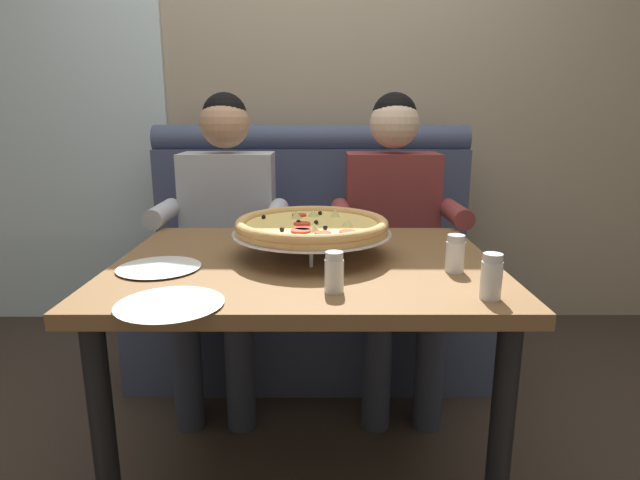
{
  "coord_description": "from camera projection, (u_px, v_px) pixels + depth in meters",
  "views": [
    {
      "loc": [
        0.04,
        -1.52,
        1.19
      ],
      "look_at": [
        0.05,
        0.02,
        0.81
      ],
      "focal_mm": 29.16,
      "sensor_mm": 36.0,
      "label": 1
    }
  ],
  "objects": [
    {
      "name": "booth_bench",
      "position": [
        309.0,
        278.0,
        2.55
      ],
      "size": [
        1.6,
        0.78,
        1.13
      ],
      "color": "#424C6B",
      "rests_on": "ground_plane"
    },
    {
      "name": "diner_left",
      "position": [
        223.0,
        228.0,
        2.21
      ],
      "size": [
        0.54,
        0.64,
        1.27
      ],
      "color": "#2D3342",
      "rests_on": "ground_plane"
    },
    {
      "name": "back_wall_with_window",
      "position": [
        310.0,
        74.0,
        2.87
      ],
      "size": [
        6.0,
        0.12,
        2.8
      ],
      "primitive_type": "cube",
      "color": "tan",
      "rests_on": "ground_plane"
    },
    {
      "name": "ground_plane",
      "position": [
        305.0,
        474.0,
        1.76
      ],
      "size": [
        16.0,
        16.0,
        0.0
      ],
      "primitive_type": "plane",
      "color": "#382D26"
    },
    {
      "name": "dining_table",
      "position": [
        304.0,
        290.0,
        1.6
      ],
      "size": [
        1.13,
        0.89,
        0.76
      ],
      "color": "brown",
      "rests_on": "ground_plane"
    },
    {
      "name": "plate_near_left",
      "position": [
        168.0,
        302.0,
        1.19
      ],
      "size": [
        0.25,
        0.25,
        0.02
      ],
      "color": "white",
      "rests_on": "dining_table"
    },
    {
      "name": "pizza",
      "position": [
        310.0,
        226.0,
        1.6
      ],
      "size": [
        0.49,
        0.49,
        0.13
      ],
      "color": "silver",
      "rests_on": "dining_table"
    },
    {
      "name": "patio_chair",
      "position": [
        112.0,
        211.0,
        3.63
      ],
      "size": [
        0.43,
        0.43,
        0.86
      ],
      "color": "black",
      "rests_on": "ground_plane"
    },
    {
      "name": "shaker_pepper_flakes",
      "position": [
        453.0,
        256.0,
        1.45
      ],
      "size": [
        0.05,
        0.05,
        0.11
      ],
      "color": "white",
      "rests_on": "dining_table"
    },
    {
      "name": "shaker_parmesan",
      "position": [
        332.0,
        275.0,
        1.28
      ],
      "size": [
        0.05,
        0.05,
        0.1
      ],
      "color": "white",
      "rests_on": "dining_table"
    },
    {
      "name": "plate_near_right",
      "position": [
        157.0,
        266.0,
        1.48
      ],
      "size": [
        0.24,
        0.24,
        0.02
      ],
      "color": "white",
      "rests_on": "dining_table"
    },
    {
      "name": "shaker_oregano",
      "position": [
        489.0,
        279.0,
        1.23
      ],
      "size": [
        0.05,
        0.05,
        0.11
      ],
      "color": "white",
      "rests_on": "dining_table"
    },
    {
      "name": "window_panel",
      "position": [
        59.0,
        72.0,
        2.79
      ],
      "size": [
        1.1,
        0.02,
        2.8
      ],
      "primitive_type": "cube",
      "color": "white",
      "rests_on": "ground_plane"
    },
    {
      "name": "diner_right",
      "position": [
        392.0,
        228.0,
        2.22
      ],
      "size": [
        0.54,
        0.64,
        1.27
      ],
      "color": "#2D3342",
      "rests_on": "ground_plane"
    }
  ]
}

